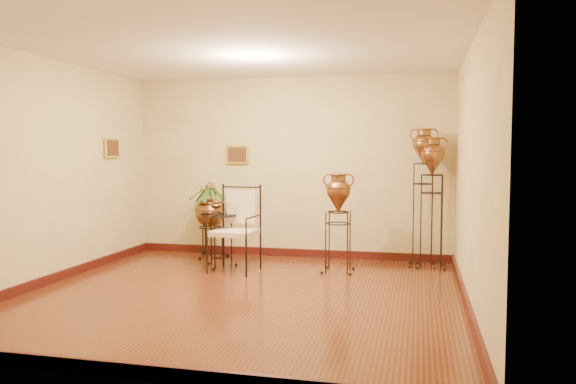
% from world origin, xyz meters
% --- Properties ---
extents(ground, '(5.00, 5.00, 0.00)m').
position_xyz_m(ground, '(0.00, 0.00, 0.00)').
color(ground, maroon).
rests_on(ground, ground).
extents(room_shell, '(5.02, 5.02, 2.81)m').
position_xyz_m(room_shell, '(-0.01, 0.01, 1.73)').
color(room_shell, beige).
rests_on(room_shell, ground).
extents(amphora_tall, '(0.45, 0.45, 1.99)m').
position_xyz_m(amphora_tall, '(2.03, 2.15, 1.02)').
color(amphora_tall, black).
rests_on(amphora_tall, ground).
extents(amphora_mid, '(0.45, 0.45, 1.87)m').
position_xyz_m(amphora_mid, '(2.15, 2.10, 0.95)').
color(amphora_mid, black).
rests_on(amphora_mid, ground).
extents(amphora_short, '(0.51, 0.51, 1.38)m').
position_xyz_m(amphora_short, '(0.91, 1.48, 0.69)').
color(amphora_short, black).
rests_on(amphora_short, ground).
extents(planter_urn, '(0.75, 0.75, 1.35)m').
position_xyz_m(planter_urn, '(-1.20, 2.15, 0.76)').
color(planter_urn, black).
rests_on(planter_urn, ground).
extents(armchair, '(0.71, 0.67, 1.17)m').
position_xyz_m(armchair, '(-0.48, 1.20, 0.59)').
color(armchair, black).
rests_on(armchair, ground).
extents(side_table, '(0.61, 0.61, 0.97)m').
position_xyz_m(side_table, '(-0.80, 1.45, 0.40)').
color(side_table, black).
rests_on(side_table, ground).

